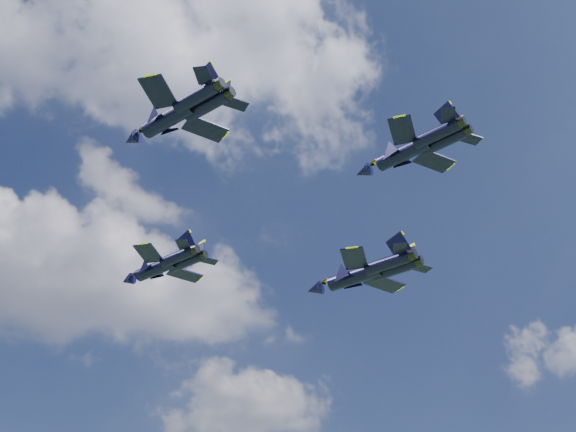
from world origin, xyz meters
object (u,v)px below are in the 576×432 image
Objects in this scene: jet_lead at (154,269)px; jet_right at (351,277)px; jet_slot at (400,154)px; jet_left at (165,120)px.

jet_lead reaches higher than jet_right.
jet_slot reaches higher than jet_right.
jet_lead is 37.16m from jet_slot.
jet_lead is 1.02× the size of jet_slot.
jet_slot is at bearing -136.78° from jet_right.
jet_left is 24.43m from jet_slot.
jet_left is 0.86× the size of jet_right.
jet_slot is (24.42, 0.00, -0.49)m from jet_left.
jet_left is at bearing -133.51° from jet_lead.
jet_right is at bearing 47.57° from jet_slot.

